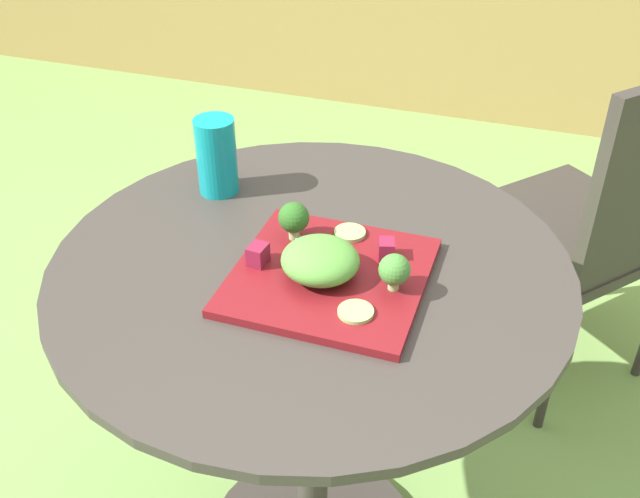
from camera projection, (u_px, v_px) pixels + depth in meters
patio_table at (312, 397)px, 1.33m from camera, size 0.82×0.82×0.76m
patio_chair at (606, 213)px, 1.70m from camera, size 0.62×0.62×0.90m
salad_plate at (330, 276)px, 1.11m from camera, size 0.28×0.28×0.01m
drinking_glass at (217, 160)px, 1.30m from camera, size 0.07×0.07×0.14m
fork at (311, 257)px, 1.14m from camera, size 0.11×0.13×0.00m
lettuce_mound at (320, 260)px, 1.08m from camera, size 0.12×0.11×0.06m
broccoli_floret_0 at (394, 270)px, 1.06m from camera, size 0.05×0.05×0.06m
broccoli_floret_1 at (294, 218)px, 1.16m from camera, size 0.05×0.05×0.06m
cucumber_slice_0 at (350, 233)px, 1.19m from camera, size 0.05×0.05×0.01m
cucumber_slice_1 at (356, 312)px, 1.03m from camera, size 0.05×0.05×0.01m
beet_chunk_0 at (258, 255)px, 1.12m from camera, size 0.03×0.03×0.03m
beet_chunk_1 at (386, 249)px, 1.13m from camera, size 0.03×0.04×0.03m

